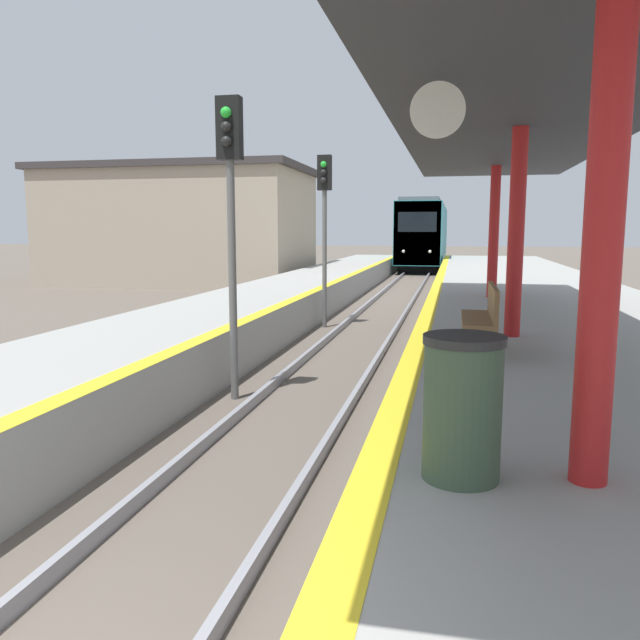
{
  "coord_description": "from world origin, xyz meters",
  "views": [
    {
      "loc": [
        2.16,
        -2.06,
        2.61
      ],
      "look_at": [
        -2.76,
        20.66,
        -0.76
      ],
      "focal_mm": 35.0,
      "sensor_mm": 36.0,
      "label": 1
    }
  ],
  "objects": [
    {
      "name": "train",
      "position": [
        0.0,
        44.17,
        2.28
      ],
      "size": [
        2.71,
        20.75,
        4.49
      ],
      "color": "black",
      "rests_on": "ground"
    },
    {
      "name": "signal_near",
      "position": [
        -1.13,
        6.87,
        3.17
      ],
      "size": [
        0.36,
        0.31,
        4.53
      ],
      "color": "#595959",
      "rests_on": "ground"
    },
    {
      "name": "signal_mid",
      "position": [
        -1.24,
        14.21,
        3.17
      ],
      "size": [
        0.36,
        0.31,
        4.53
      ],
      "color": "#595959",
      "rests_on": "ground"
    },
    {
      "name": "station_canopy",
      "position": [
        3.07,
        8.15,
        4.19
      ],
      "size": [
        3.78,
        17.76,
        3.43
      ],
      "color": "red",
      "rests_on": "platform_right"
    },
    {
      "name": "trash_bin",
      "position": [
        2.24,
        2.11,
        1.43
      ],
      "size": [
        0.55,
        0.55,
        0.99
      ],
      "color": "#384C38",
      "rests_on": "platform_right"
    },
    {
      "name": "bench",
      "position": [
        2.56,
        6.74,
        1.42
      ],
      "size": [
        0.44,
        1.64,
        0.92
      ],
      "color": "brown",
      "rests_on": "platform_right"
    },
    {
      "name": "station_building",
      "position": [
        -11.06,
        26.89,
        2.82
      ],
      "size": [
        12.48,
        7.67,
        5.62
      ],
      "color": "tan",
      "rests_on": "ground"
    }
  ]
}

